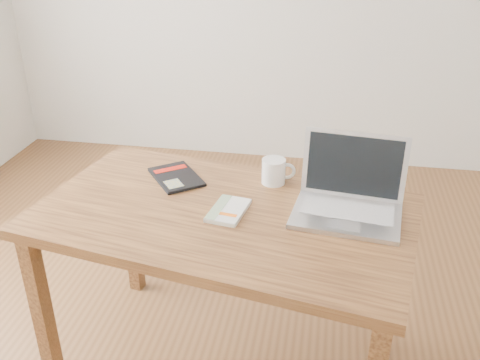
% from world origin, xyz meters
% --- Properties ---
extents(room, '(4.04, 4.04, 2.70)m').
position_xyz_m(room, '(-0.07, 0.00, 1.36)').
color(room, brown).
rests_on(room, ground).
extents(desk, '(1.46, 1.00, 0.75)m').
position_xyz_m(desk, '(0.04, -0.15, 0.66)').
color(desk, '#58351A').
rests_on(desk, ground).
extents(white_guidebook, '(0.14, 0.20, 0.02)m').
position_xyz_m(white_guidebook, '(0.06, -0.16, 0.76)').
color(white_guidebook, silver).
rests_on(white_guidebook, desk).
extents(black_guidebook, '(0.27, 0.29, 0.01)m').
position_xyz_m(black_guidebook, '(-0.20, 0.07, 0.76)').
color(black_guidebook, black).
rests_on(black_guidebook, desk).
extents(laptop, '(0.41, 0.34, 0.26)m').
position_xyz_m(laptop, '(0.48, -0.07, 0.81)').
color(laptop, silver).
rests_on(laptop, desk).
extents(coffee_mug, '(0.13, 0.09, 0.10)m').
position_xyz_m(coffee_mug, '(0.20, 0.10, 0.80)').
color(coffee_mug, white).
rests_on(coffee_mug, desk).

